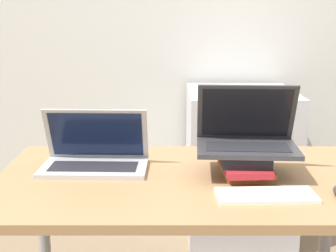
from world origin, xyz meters
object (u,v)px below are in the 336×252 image
object	(u,v)px
book_stack	(243,161)
mini_fridge	(238,164)
laptop_on_books	(246,136)
laptop_left	(94,156)
wireless_keyboard	(265,195)

from	to	relation	value
book_stack	mini_fridge	distance (m)	1.09
mini_fridge	laptop_on_books	bearing A→B (deg)	-97.79
book_stack	mini_fridge	bearing A→B (deg)	81.79
laptop_left	mini_fridge	world-z (taller)	laptop_left
laptop_left	wireless_keyboard	world-z (taller)	laptop_left
laptop_left	book_stack	distance (m)	0.53
laptop_left	wireless_keyboard	distance (m)	0.63
laptop_on_books	mini_fridge	world-z (taller)	laptop_on_books
laptop_left	wireless_keyboard	xyz separation A→B (m)	(0.56, -0.28, -0.04)
book_stack	mini_fridge	world-z (taller)	mini_fridge
laptop_on_books	mini_fridge	distance (m)	1.12
wireless_keyboard	laptop_on_books	bearing A→B (deg)	97.70
book_stack	wireless_keyboard	world-z (taller)	book_stack
book_stack	wireless_keyboard	xyz separation A→B (m)	(0.04, -0.21, -0.04)
laptop_on_books	book_stack	bearing A→B (deg)	-163.18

